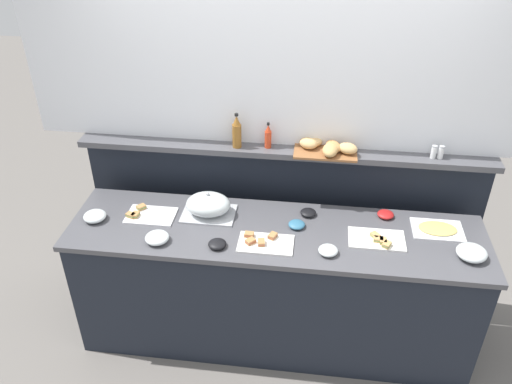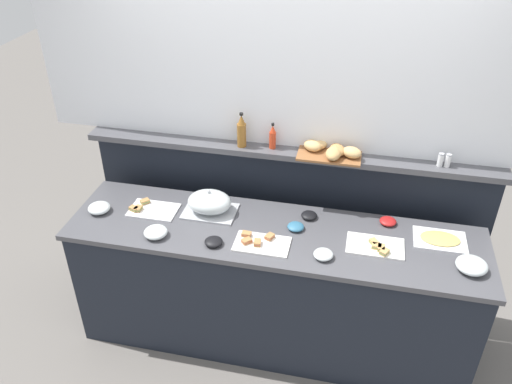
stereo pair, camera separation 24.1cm
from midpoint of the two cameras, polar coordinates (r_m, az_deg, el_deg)
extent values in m
plane|color=slate|center=(4.28, 4.89, -9.51)|extent=(12.00, 12.00, 0.00)
cube|color=black|center=(3.54, 3.80, -10.61)|extent=(2.55, 0.61, 0.89)
cube|color=#4C4C51|center=(3.24, 4.10, -4.67)|extent=(2.59, 0.65, 0.03)
cube|color=black|center=(3.82, 5.12, -3.59)|extent=(2.73, 0.08, 1.23)
cube|color=#4C4C51|center=(3.43, 5.52, 4.48)|extent=(2.73, 0.22, 0.04)
cube|color=white|center=(3.23, 6.35, 15.76)|extent=(3.33, 0.08, 1.33)
cube|color=white|center=(3.44, -9.16, -2.01)|extent=(0.31, 0.21, 0.01)
cube|color=#B7844C|center=(3.45, -11.25, -1.95)|extent=(0.07, 0.06, 0.01)
cube|color=#66994C|center=(3.45, -11.26, -1.84)|extent=(0.07, 0.06, 0.01)
cube|color=#B7844C|center=(3.44, -11.28, -1.73)|extent=(0.07, 0.06, 0.01)
cube|color=#B7844C|center=(3.51, -10.10, -1.17)|extent=(0.07, 0.07, 0.01)
cube|color=#66994C|center=(3.51, -10.11, -1.06)|extent=(0.07, 0.07, 0.01)
cube|color=#B7844C|center=(3.50, -10.13, -0.96)|extent=(0.07, 0.07, 0.01)
cube|color=#B7844C|center=(3.45, -10.78, -1.95)|extent=(0.05, 0.06, 0.01)
cube|color=#66994C|center=(3.44, -10.79, -1.84)|extent=(0.05, 0.06, 0.01)
cube|color=#B7844C|center=(3.44, -10.81, -1.73)|extent=(0.05, 0.06, 0.01)
cube|color=white|center=(3.21, 15.00, -5.76)|extent=(0.34, 0.20, 0.01)
cube|color=tan|center=(3.21, 14.86, -5.50)|extent=(0.07, 0.07, 0.01)
cube|color=#66994C|center=(3.21, 14.88, -5.39)|extent=(0.07, 0.07, 0.01)
cube|color=tan|center=(3.20, 14.90, -5.27)|extent=(0.07, 0.07, 0.01)
cube|color=tan|center=(3.16, 15.98, -6.48)|extent=(0.06, 0.07, 0.01)
cube|color=#66994C|center=(3.15, 16.00, -6.37)|extent=(0.06, 0.07, 0.01)
cube|color=tan|center=(3.15, 16.02, -6.25)|extent=(0.06, 0.07, 0.01)
cube|color=tan|center=(3.19, 15.14, -5.91)|extent=(0.06, 0.04, 0.01)
cube|color=#66994C|center=(3.18, 15.16, -5.80)|extent=(0.06, 0.04, 0.01)
cube|color=tan|center=(3.18, 15.18, -5.69)|extent=(0.06, 0.04, 0.01)
cube|color=tan|center=(3.18, 15.62, -6.08)|extent=(0.04, 0.06, 0.01)
cube|color=#66994C|center=(3.18, 15.64, -5.96)|extent=(0.04, 0.06, 0.01)
cube|color=tan|center=(3.17, 15.66, -5.85)|extent=(0.04, 0.06, 0.01)
cube|color=white|center=(3.12, 2.88, -5.75)|extent=(0.33, 0.20, 0.01)
cube|color=#AD7A47|center=(3.11, 2.39, -5.72)|extent=(0.05, 0.06, 0.01)
cube|color=#B24738|center=(3.10, 2.39, -5.60)|extent=(0.05, 0.06, 0.01)
cube|color=#AD7A47|center=(3.10, 2.40, -5.49)|extent=(0.05, 0.06, 0.01)
cube|color=#AD7A47|center=(3.16, 3.70, -5.06)|extent=(0.06, 0.07, 0.01)
cube|color=#B24738|center=(3.15, 3.70, -4.95)|extent=(0.06, 0.07, 0.01)
cube|color=#AD7A47|center=(3.15, 3.71, -4.83)|extent=(0.06, 0.07, 0.01)
cube|color=#AD7A47|center=(3.17, 1.14, -4.79)|extent=(0.06, 0.04, 0.01)
cube|color=#B24738|center=(3.17, 1.14, -4.68)|extent=(0.06, 0.04, 0.01)
cube|color=#AD7A47|center=(3.16, 1.14, -4.56)|extent=(0.06, 0.04, 0.01)
cube|color=#AD7A47|center=(3.12, 1.20, -5.53)|extent=(0.07, 0.07, 0.01)
cube|color=#B24738|center=(3.11, 1.20, -5.41)|extent=(0.07, 0.07, 0.01)
cube|color=#AD7A47|center=(3.11, 1.20, -5.30)|extent=(0.07, 0.07, 0.01)
cube|color=white|center=(3.38, 21.38, -4.94)|extent=(0.31, 0.22, 0.01)
ellipsoid|color=#E5C666|center=(3.37, 21.42, -4.79)|extent=(0.23, 0.15, 0.01)
cube|color=#B7BABF|center=(3.39, -3.01, -2.18)|extent=(0.34, 0.24, 0.01)
ellipsoid|color=silver|center=(3.35, -3.05, -1.14)|extent=(0.28, 0.23, 0.14)
sphere|color=#B7BABF|center=(3.31, -3.09, -0.01)|extent=(0.02, 0.02, 0.02)
ellipsoid|color=silver|center=(3.21, -8.79, -4.41)|extent=(0.14, 0.14, 0.06)
ellipsoid|color=#BF4C3F|center=(3.21, -8.78, -4.55)|extent=(0.11, 0.11, 0.03)
ellipsoid|color=silver|center=(3.21, 24.51, -7.35)|extent=(0.18, 0.18, 0.07)
ellipsoid|color=#E5CC66|center=(3.22, 24.46, -7.52)|extent=(0.14, 0.14, 0.04)
ellipsoid|color=silver|center=(3.06, 9.63, -6.79)|extent=(0.11, 0.11, 0.05)
ellipsoid|color=#BF4C3F|center=(3.06, 9.62, -6.91)|extent=(0.09, 0.09, 0.03)
ellipsoid|color=silver|center=(3.50, -14.87, -1.74)|extent=(0.14, 0.14, 0.06)
ellipsoid|color=#BF4C3F|center=(3.50, -14.85, -1.88)|extent=(0.11, 0.11, 0.03)
ellipsoid|color=red|center=(3.41, 16.19, -3.14)|extent=(0.10, 0.10, 0.04)
ellipsoid|color=teal|center=(3.25, 6.48, -3.83)|extent=(0.10, 0.10, 0.04)
ellipsoid|color=black|center=(3.36, 7.87, -2.59)|extent=(0.10, 0.10, 0.04)
ellipsoid|color=black|center=(3.12, -2.43, -5.50)|extent=(0.11, 0.11, 0.04)
cylinder|color=red|center=(3.39, 3.87, 5.64)|extent=(0.04, 0.04, 0.12)
cone|color=red|center=(3.35, 3.92, 6.86)|extent=(0.04, 0.04, 0.04)
cylinder|color=black|center=(3.34, 3.94, 7.33)|extent=(0.02, 0.02, 0.02)
cylinder|color=#8E5B23|center=(3.39, 0.47, 6.18)|extent=(0.06, 0.06, 0.16)
cone|color=#8E5B23|center=(3.35, 0.47, 7.86)|extent=(0.05, 0.05, 0.06)
cylinder|color=black|center=(3.33, 0.48, 8.47)|extent=(0.02, 0.02, 0.02)
cylinder|color=white|center=(3.42, 21.40, 3.17)|extent=(0.03, 0.03, 0.08)
cylinder|color=#B7BABF|center=(3.40, 21.54, 3.81)|extent=(0.03, 0.03, 0.01)
cylinder|color=white|center=(3.43, 22.11, 3.08)|extent=(0.03, 0.03, 0.08)
cylinder|color=#B7BABF|center=(3.41, 22.26, 3.71)|extent=(0.03, 0.03, 0.01)
cube|color=brown|center=(3.38, 10.08, 4.13)|extent=(0.40, 0.26, 0.02)
ellipsoid|color=tan|center=(3.33, 12.47, 4.19)|extent=(0.15, 0.13, 0.07)
ellipsoid|color=tan|center=(3.37, 8.25, 4.99)|extent=(0.15, 0.15, 0.07)
ellipsoid|color=tan|center=(3.30, 10.54, 4.11)|extent=(0.10, 0.15, 0.07)
ellipsoid|color=#B7844C|center=(3.35, 10.94, 4.50)|extent=(0.13, 0.16, 0.06)
ellipsoid|color=tan|center=(3.39, 8.81, 5.01)|extent=(0.15, 0.13, 0.05)
camera|label=1|loc=(0.12, -87.84, 1.40)|focal=36.66mm
camera|label=2|loc=(0.12, 92.16, -1.40)|focal=36.66mm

